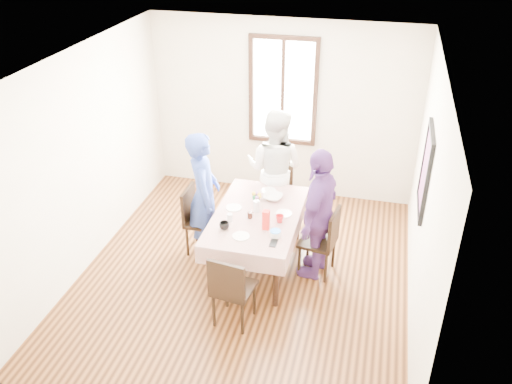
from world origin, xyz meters
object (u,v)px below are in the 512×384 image
(dining_table, at_px, (257,240))
(person_left, at_px, (203,195))
(person_far, at_px, (275,169))
(chair_far, at_px, (275,194))
(chair_right, at_px, (318,241))
(chair_left, at_px, (203,221))
(person_right, at_px, (318,214))
(chair_near, at_px, (234,288))

(dining_table, xyz_separation_m, person_left, (-0.74, 0.14, 0.48))
(person_left, distance_m, person_far, 1.15)
(person_left, relative_size, person_far, 0.99)
(chair_far, bearing_deg, person_far, 92.91)
(chair_right, relative_size, person_far, 0.53)
(chair_left, bearing_deg, person_left, 90.86)
(person_right, bearing_deg, dining_table, -74.50)
(chair_far, bearing_deg, chair_right, 129.96)
(dining_table, bearing_deg, chair_near, -90.00)
(dining_table, distance_m, chair_near, 1.05)
(chair_near, xyz_separation_m, person_right, (0.74, 1.10, 0.39))
(chair_right, xyz_separation_m, person_far, (-0.76, 0.98, 0.41))
(person_far, height_order, person_right, person_far)
(chair_near, bearing_deg, chair_right, 63.50)
(chair_near, bearing_deg, chair_left, 130.45)
(dining_table, bearing_deg, chair_left, 169.28)
(chair_right, height_order, person_right, person_right)
(person_far, bearing_deg, person_right, 136.41)
(chair_right, xyz_separation_m, chair_near, (-0.76, -1.10, 0.00))
(chair_near, bearing_deg, person_left, 129.76)
(person_left, height_order, person_far, person_far)
(chair_left, relative_size, person_left, 0.53)
(dining_table, relative_size, person_far, 0.88)
(chair_right, distance_m, chair_near, 1.33)
(person_far, xyz_separation_m, person_right, (0.74, -0.98, -0.02))
(dining_table, bearing_deg, chair_right, 3.61)
(chair_right, relative_size, chair_near, 1.00)
(chair_near, distance_m, person_right, 1.38)
(person_right, bearing_deg, chair_left, -81.87)
(chair_left, height_order, person_right, person_right)
(chair_far, xyz_separation_m, person_far, (-0.00, -0.02, 0.41))
(chair_left, height_order, chair_near, same)
(chair_left, distance_m, person_left, 0.40)
(chair_right, bearing_deg, chair_far, 46.04)
(dining_table, distance_m, chair_right, 0.76)
(chair_far, height_order, chair_near, same)
(chair_right, bearing_deg, chair_near, 154.41)
(dining_table, height_order, chair_right, chair_right)
(person_far, bearing_deg, chair_left, 59.13)
(chair_right, bearing_deg, chair_left, 95.38)
(chair_far, relative_size, person_far, 0.53)
(chair_near, xyz_separation_m, person_far, (-0.00, 2.08, 0.41))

